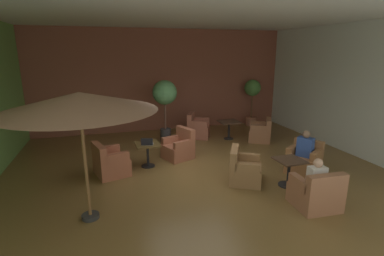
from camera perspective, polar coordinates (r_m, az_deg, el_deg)
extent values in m
cube|color=brown|center=(7.82, 0.94, -8.26)|extent=(9.90, 8.94, 0.02)
cube|color=brown|center=(11.56, -5.68, 9.14)|extent=(9.90, 0.08, 3.87)
cube|color=silver|center=(9.92, 29.37, 6.42)|extent=(0.08, 8.94, 3.87)
cube|color=silver|center=(7.25, 1.08, 21.47)|extent=(9.90, 8.94, 0.06)
cylinder|color=black|center=(8.16, -8.50, -7.26)|extent=(0.36, 0.36, 0.02)
cylinder|color=black|center=(8.06, -8.58, -5.33)|extent=(0.07, 0.07, 0.61)
cube|color=#4C391B|center=(7.95, -8.67, -3.15)|extent=(0.65, 0.65, 0.03)
cube|color=#A0563B|center=(7.76, -15.30, -7.14)|extent=(0.95, 1.00, 0.44)
cube|color=#A0563B|center=(7.55, -17.62, -4.55)|extent=(0.39, 0.83, 0.40)
cube|color=#A0563B|center=(7.97, -15.93, -4.09)|extent=(0.60, 0.30, 0.21)
cube|color=#A0563B|center=(7.36, -14.34, -5.56)|extent=(0.60, 0.30, 0.21)
cube|color=#9E583E|center=(8.59, -2.80, -4.59)|extent=(0.96, 0.95, 0.41)
cube|color=#9E583E|center=(8.62, -1.27, -1.45)|extent=(0.42, 0.73, 0.47)
cube|color=#9E583E|center=(8.25, -1.85, -3.19)|extent=(0.58, 0.33, 0.20)
cube|color=#9E583E|center=(8.71, -4.19, -2.25)|extent=(0.58, 0.33, 0.20)
cylinder|color=black|center=(10.58, 7.11, -2.04)|extent=(0.34, 0.34, 0.02)
cylinder|color=black|center=(10.50, 7.16, -0.51)|extent=(0.07, 0.07, 0.61)
cube|color=#4A3325|center=(10.43, 7.21, 1.20)|extent=(0.70, 0.70, 0.03)
cube|color=#A15844|center=(10.63, 1.35, -0.65)|extent=(0.99, 0.97, 0.45)
cube|color=#A15844|center=(10.56, -0.20, 1.75)|extent=(0.47, 0.71, 0.44)
cube|color=#A15844|center=(10.81, 1.81, 1.48)|extent=(0.58, 0.38, 0.23)
cube|color=#A15844|center=(10.26, 1.34, 0.76)|extent=(0.58, 0.38, 0.23)
cube|color=#975F40|center=(10.48, 12.99, -1.34)|extent=(0.99, 0.99, 0.43)
cube|color=#975F40|center=(10.38, 14.66, 0.71)|extent=(0.50, 0.71, 0.38)
cube|color=#975F40|center=(10.11, 12.85, -0.04)|extent=(0.56, 0.41, 0.21)
cube|color=#975F40|center=(10.67, 12.90, 0.73)|extent=(0.56, 0.41, 0.21)
cylinder|color=black|center=(7.34, 18.05, -10.46)|extent=(0.43, 0.43, 0.02)
cylinder|color=black|center=(7.22, 18.23, -8.35)|extent=(0.07, 0.07, 0.61)
cube|color=#483121|center=(7.11, 18.44, -5.96)|extent=(0.63, 0.63, 0.03)
cube|color=#995F41|center=(6.53, 22.66, -12.23)|extent=(0.84, 0.83, 0.42)
cube|color=#995F41|center=(6.15, 24.71, -9.99)|extent=(0.81, 0.22, 0.40)
cube|color=#995F41|center=(6.26, 20.26, -10.02)|extent=(0.19, 0.62, 0.21)
cube|color=#995F41|center=(6.62, 25.02, -9.13)|extent=(0.19, 0.62, 0.21)
cube|color=#A1673C|center=(8.11, 20.82, -6.63)|extent=(1.00, 1.01, 0.45)
cube|color=#A1673C|center=(8.22, 21.72, -3.37)|extent=(0.54, 0.71, 0.38)
cube|color=#A1673C|center=(7.88, 22.99, -4.89)|extent=(0.54, 0.42, 0.21)
cube|color=#A1673C|center=(8.06, 18.94, -4.09)|extent=(0.54, 0.42, 0.21)
cube|color=olive|center=(7.20, 10.36, -8.72)|extent=(1.02, 1.06, 0.41)
cube|color=olive|center=(7.06, 8.23, -5.52)|extent=(0.53, 0.79, 0.41)
cube|color=olive|center=(7.41, 10.86, -5.57)|extent=(0.55, 0.38, 0.19)
cube|color=olive|center=(6.77, 10.72, -7.55)|extent=(0.55, 0.38, 0.19)
cylinder|color=#2D2D2D|center=(6.06, -19.11, -15.88)|extent=(0.32, 0.32, 0.08)
cylinder|color=brown|center=(5.59, -20.07, -5.86)|extent=(0.06, 0.06, 2.33)
cone|color=#9C6D52|center=(5.33, -21.06, 4.83)|extent=(2.65, 2.65, 0.32)
cylinder|color=#A36249|center=(12.67, 11.35, 1.33)|extent=(0.44, 0.44, 0.34)
cylinder|color=brown|center=(12.54, 11.50, 4.20)|extent=(0.06, 0.06, 0.95)
sphere|color=#4E853E|center=(12.43, 11.67, 7.64)|extent=(0.67, 0.67, 0.67)
cylinder|color=#322F32|center=(10.22, -5.13, -1.36)|extent=(0.36, 0.36, 0.45)
cylinder|color=brown|center=(10.06, -5.22, 2.36)|extent=(0.06, 0.06, 0.91)
sphere|color=#4E814D|center=(9.92, -5.33, 6.90)|extent=(0.82, 0.82, 0.82)
cube|color=#314F9E|center=(7.96, 21.12, -3.46)|extent=(0.40, 0.44, 0.49)
sphere|color=#89664E|center=(7.87, 21.35, -1.15)|extent=(0.19, 0.19, 0.19)
cube|color=silver|center=(6.36, 23.04, -8.78)|extent=(0.35, 0.22, 0.44)
sphere|color=tan|center=(6.25, 23.31, -6.26)|extent=(0.18, 0.18, 0.18)
cylinder|color=white|center=(8.04, -9.27, -2.44)|extent=(0.08, 0.08, 0.11)
cube|color=#9EA0A5|center=(7.90, -8.63, -3.11)|extent=(0.36, 0.29, 0.01)
cube|color=black|center=(7.76, -8.75, -2.65)|extent=(0.30, 0.09, 0.19)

